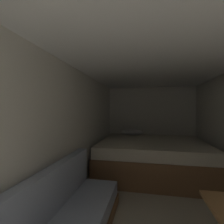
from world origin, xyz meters
name	(u,v)px	position (x,y,z in m)	size (l,w,h in m)	color
ground_plane	(155,212)	(0.00, 2.00, 0.00)	(6.89, 6.89, 0.00)	#B2A893
wall_back	(151,124)	(0.00, 4.47, 1.01)	(2.44, 0.05, 2.01)	silver
wall_left	(73,135)	(-1.19, 2.00, 1.01)	(0.05, 4.89, 2.01)	silver
ceiling_slab	(156,62)	(0.00, 2.00, 2.04)	(2.44, 4.89, 0.05)	white
bed	(152,157)	(0.00, 3.45, 0.36)	(2.22, 1.91, 0.86)	brown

